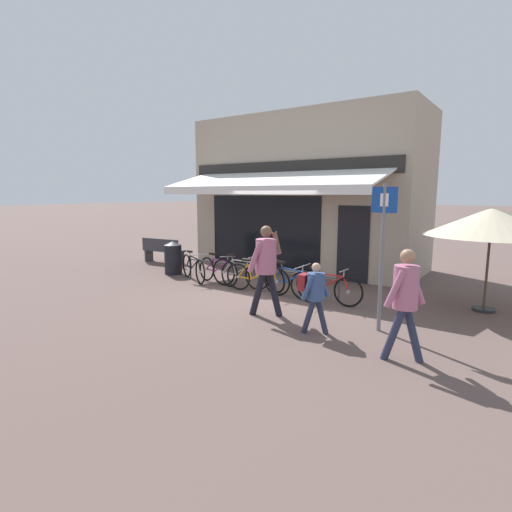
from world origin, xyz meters
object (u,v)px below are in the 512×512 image
object	(u,v)px
litter_bin	(173,258)
pedestrian_child	(314,290)
bicycle_purple	(218,270)
pedestrian_adult	(266,261)
bicycle_black	(193,268)
bicycle_blue	(290,282)
cafe_parasol	(491,222)
bicycle_red	(325,287)
bicycle_orange	(257,278)
pedestrian_second_adult	(405,294)
bicycle_silver	(240,273)
parking_sign	(383,243)
park_bench	(163,250)

from	to	relation	value
litter_bin	pedestrian_child	bearing A→B (deg)	-20.50
bicycle_purple	pedestrian_adult	xyz separation A→B (m)	(2.67, -1.63, 0.75)
bicycle_black	bicycle_blue	xyz separation A→B (m)	(3.18, -0.04, 0.01)
bicycle_purple	cafe_parasol	xyz separation A→B (m)	(6.22, 1.25, 1.50)
bicycle_black	bicycle_red	bearing A→B (deg)	25.94
bicycle_blue	cafe_parasol	world-z (taller)	cafe_parasol
bicycle_black	cafe_parasol	world-z (taller)	cafe_parasol
bicycle_purple	bicycle_red	xyz separation A→B (m)	(3.25, -0.13, 0.00)
pedestrian_adult	cafe_parasol	bearing A→B (deg)	39.28
bicycle_orange	litter_bin	world-z (taller)	litter_bin
bicycle_purple	litter_bin	xyz separation A→B (m)	(-1.94, 0.20, 0.14)
pedestrian_second_adult	bicycle_blue	bearing A→B (deg)	146.94
bicycle_silver	pedestrian_adult	size ratio (longest dim) A/B	0.96
bicycle_purple	cafe_parasol	size ratio (longest dim) A/B	0.64
parking_sign	bicycle_purple	bearing A→B (deg)	165.86
parking_sign	bicycle_black	bearing A→B (deg)	168.98
bicycle_red	litter_bin	world-z (taller)	litter_bin
bicycle_silver	pedestrian_adult	world-z (taller)	pedestrian_adult
pedestrian_child	bicycle_red	bearing A→B (deg)	108.14
bicycle_orange	pedestrian_child	xyz separation A→B (m)	(2.45, -1.75, 0.40)
bicycle_purple	park_bench	distance (m)	3.88
bicycle_blue	pedestrian_adult	world-z (taller)	pedestrian_adult
pedestrian_adult	litter_bin	size ratio (longest dim) A/B	1.84
park_bench	parking_sign	bearing A→B (deg)	-22.68
pedestrian_adult	pedestrian_second_adult	world-z (taller)	pedestrian_adult
litter_bin	pedestrian_adult	bearing A→B (deg)	-21.58
pedestrian_adult	pedestrian_second_adult	xyz separation A→B (m)	(2.86, -0.67, -0.10)
pedestrian_adult	cafe_parasol	size ratio (longest dim) A/B	0.71
bicycle_purple	bicycle_orange	bearing A→B (deg)	2.49
bicycle_blue	litter_bin	xyz separation A→B (m)	(-4.31, 0.35, 0.12)
bicycle_silver	pedestrian_second_adult	bearing A→B (deg)	-30.03
bicycle_purple	pedestrian_adult	size ratio (longest dim) A/B	0.91
bicycle_black	pedestrian_child	distance (m)	5.10
bicycle_blue	park_bench	distance (m)	6.20
cafe_parasol	park_bench	bearing A→B (deg)	179.67
pedestrian_child	bicycle_orange	bearing A→B (deg)	142.62
bicycle_silver	cafe_parasol	distance (m)	5.77
bicycle_blue	bicycle_red	distance (m)	0.87
bicycle_silver	litter_bin	size ratio (longest dim) A/B	1.77
bicycle_red	park_bench	size ratio (longest dim) A/B	1.06
bicycle_orange	bicycle_black	bearing A→B (deg)	172.13
bicycle_blue	pedestrian_adult	xyz separation A→B (m)	(0.29, -1.47, 0.73)
parking_sign	litter_bin	bearing A→B (deg)	168.22
bicycle_silver	litter_bin	world-z (taller)	litter_bin
bicycle_blue	bicycle_red	size ratio (longest dim) A/B	1.03
bicycle_purple	litter_bin	distance (m)	1.96
bicycle_black	bicycle_purple	bearing A→B (deg)	34.60
bicycle_black	pedestrian_adult	distance (m)	3.86
bicycle_blue	cafe_parasol	size ratio (longest dim) A/B	0.69
bicycle_silver	pedestrian_adult	distance (m)	2.55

